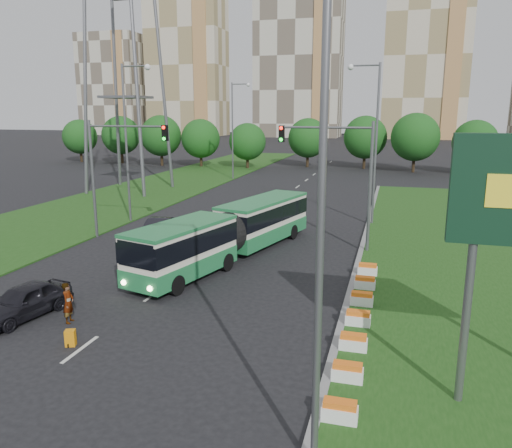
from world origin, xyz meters
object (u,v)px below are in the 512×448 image
(shopping_trolley, at_px, (70,338))
(traffic_mast_left, at_px, (113,161))
(car_left_near, at_px, (24,301))
(articulated_bus, at_px, (228,232))
(car_left_far, at_px, (158,229))
(pedestrian, at_px, (68,303))
(traffic_mast_median, at_px, (344,166))

(shopping_trolley, bearing_deg, traffic_mast_left, 93.35)
(car_left_near, distance_m, shopping_trolley, 3.97)
(articulated_bus, xyz_separation_m, shopping_trolley, (-2.00, -12.48, -1.28))
(articulated_bus, xyz_separation_m, car_left_near, (-5.52, -10.68, -0.87))
(articulated_bus, height_order, car_left_far, articulated_bus)
(articulated_bus, bearing_deg, car_left_far, 168.55)
(pedestrian, bearing_deg, shopping_trolley, -154.87)
(pedestrian, xyz_separation_m, shopping_trolley, (1.36, -1.83, -0.55))
(traffic_mast_median, distance_m, traffic_mast_left, 15.19)
(car_left_near, height_order, shopping_trolley, car_left_near)
(traffic_mast_left, relative_size, car_left_near, 1.89)
(pedestrian, bearing_deg, car_left_far, 0.03)
(car_left_near, height_order, pedestrian, pedestrian)
(articulated_bus, relative_size, car_left_near, 3.74)
(car_left_near, xyz_separation_m, car_left_far, (-0.61, 13.72, -0.03))
(traffic_mast_median, xyz_separation_m, traffic_mast_left, (-15.16, -1.00, 0.00))
(articulated_bus, relative_size, shopping_trolley, 25.44)
(traffic_mast_left, xyz_separation_m, car_left_near, (3.34, -13.04, -4.63))
(articulated_bus, height_order, pedestrian, articulated_bus)
(traffic_mast_median, bearing_deg, pedestrian, -124.57)
(traffic_mast_left, relative_size, shopping_trolley, 12.88)
(traffic_mast_left, bearing_deg, traffic_mast_median, 3.77)
(articulated_bus, relative_size, pedestrian, 9.18)
(car_left_far, distance_m, pedestrian, 13.97)
(articulated_bus, height_order, shopping_trolley, articulated_bus)
(traffic_mast_left, bearing_deg, car_left_far, 14.03)
(car_left_far, bearing_deg, articulated_bus, -32.87)
(traffic_mast_left, bearing_deg, pedestrian, -67.05)
(traffic_mast_median, distance_m, car_left_near, 18.92)
(car_left_far, height_order, pedestrian, pedestrian)
(traffic_mast_median, xyz_separation_m, car_left_near, (-11.81, -14.04, -4.63))
(car_left_far, relative_size, pedestrian, 2.45)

